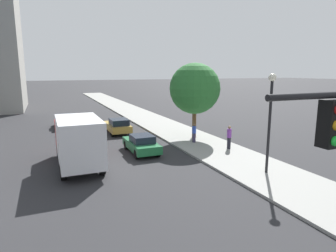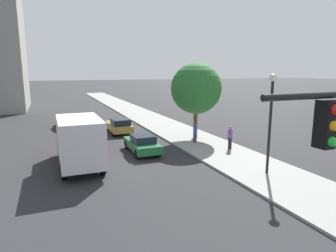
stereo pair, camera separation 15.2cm
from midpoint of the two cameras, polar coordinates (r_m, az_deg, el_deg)
sidewalk at (r=25.32m, az=6.06°, el=-3.03°), size 4.79×120.00×0.15m
street_lamp at (r=17.58m, az=19.75°, el=3.13°), size 0.44×0.44×5.80m
street_tree at (r=25.77m, az=5.68°, el=7.29°), size 4.46×4.46×6.64m
car_silver at (r=33.73m, az=-19.23°, el=0.94°), size 1.74×4.16×1.39m
car_green at (r=21.96m, az=-4.85°, el=-3.48°), size 1.83×4.18×1.40m
car_gold at (r=29.18m, az=-9.39°, el=0.08°), size 1.92×4.31×1.50m
box_truck at (r=19.29m, az=-16.88°, el=-2.48°), size 2.47×6.74×3.29m
pedestrian_blue_shirt at (r=24.51m, az=5.52°, el=-1.37°), size 0.34×0.34×1.59m
pedestrian_purple_shirt at (r=22.91m, az=12.26°, el=-2.14°), size 0.34×0.34×1.79m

